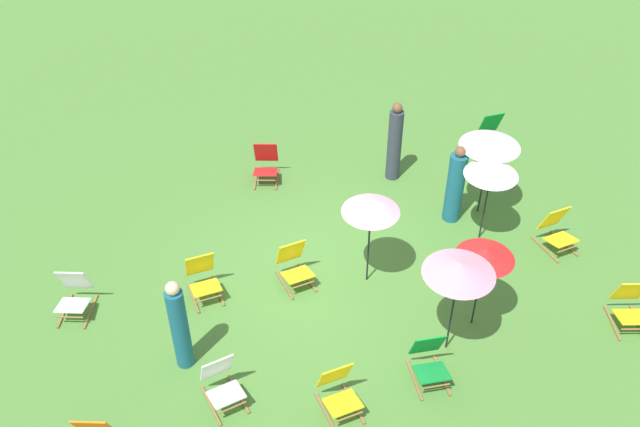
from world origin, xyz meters
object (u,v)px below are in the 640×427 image
umbrella_3 (492,170)px  person_1 (455,186)px  deckchair_8 (266,164)px  person_0 (395,143)px  deckchair_0 (203,278)px  deckchair_3 (429,360)px  deckchair_2 (294,265)px  deckchair_9 (339,391)px  deckchair_7 (557,231)px  umbrella_2 (459,268)px  deckchair_10 (630,306)px  person_2 (179,326)px  umbrella_4 (485,253)px  deckchair_6 (222,383)px  deckchair_5 (74,294)px  deckchair_1 (493,133)px  umbrella_0 (371,205)px  umbrella_1 (491,139)px

umbrella_3 → person_1: (-0.31, 0.67, -0.79)m
deckchair_8 → person_0: (2.59, -0.55, 0.47)m
deckchair_0 → deckchair_3: bearing=-47.8°
deckchair_0 → deckchair_2: same height
deckchair_9 → person_1: person_1 is taller
deckchair_7 → deckchair_8: (-4.83, 3.33, 0.00)m
person_1 → deckchair_7: bearing=140.0°
umbrella_2 → deckchair_10: bearing=-2.9°
deckchair_7 → person_2: person_2 is taller
umbrella_4 → person_1: size_ratio=1.00×
deckchair_6 → deckchair_9: bearing=-33.0°
deckchair_3 → deckchair_5: 5.87m
deckchair_1 → umbrella_4: size_ratio=0.51×
deckchair_0 → deckchair_7: (6.44, -0.24, 0.00)m
deckchair_5 → umbrella_0: 5.11m
deckchair_9 → umbrella_4: umbrella_4 is taller
umbrella_1 → umbrella_4: 3.00m
deckchair_2 → deckchair_8: size_ratio=0.99×
person_0 → deckchair_8: bearing=-81.9°
deckchair_9 → deckchair_10: size_ratio=0.99×
person_1 → deckchair_2: bearing=14.6°
deckchair_10 → person_0: bearing=130.1°
deckchair_8 → deckchair_10: bearing=-32.2°
deckchair_1 → umbrella_1: (-1.18, -2.06, 1.33)m
deckchair_8 → umbrella_3: umbrella_3 is taller
deckchair_2 → umbrella_2: bearing=-56.9°
umbrella_3 → person_2: 5.96m
umbrella_4 → deckchair_10: bearing=-12.6°
deckchair_8 → umbrella_1: bearing=-13.7°
deckchair_5 → deckchair_9: size_ratio=1.03×
person_0 → person_2: bearing=-29.3°
umbrella_2 → umbrella_0: bearing=114.4°
deckchair_8 → person_0: bearing=2.1°
deckchair_1 → umbrella_2: (-3.06, -5.17, 1.36)m
deckchair_10 → umbrella_0: bearing=166.1°
deckchair_7 → umbrella_0: bearing=169.9°
deckchair_0 → umbrella_1: (5.49, 1.03, 1.33)m
deckchair_9 → deckchair_10: bearing=-3.8°
deckchair_2 → deckchair_7: 4.88m
umbrella_0 → person_0: (1.38, 2.85, -0.82)m
deckchair_7 → umbrella_1: 2.07m
deckchair_1 → umbrella_0: bearing=-143.3°
umbrella_2 → deckchair_0: bearing=150.1°
deckchair_3 → deckchair_6: size_ratio=0.97×
deckchair_6 → umbrella_4: umbrella_4 is taller
umbrella_3 → umbrella_4: bearing=-116.5°
deckchair_10 → umbrella_0: size_ratio=0.47×
deckchair_0 → deckchair_1: (6.67, 3.09, 0.00)m
deckchair_8 → umbrella_1: umbrella_1 is taller
deckchair_5 → umbrella_2: (5.73, -2.18, 1.36)m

